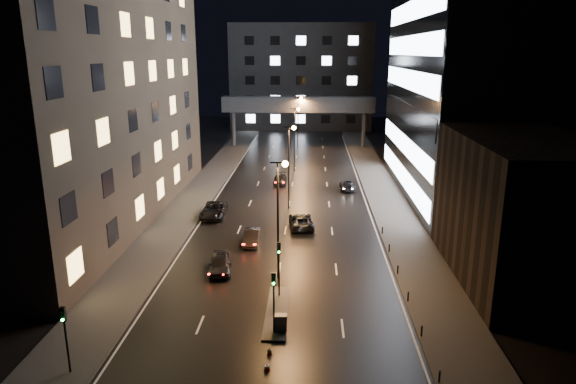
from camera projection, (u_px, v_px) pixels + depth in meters
name	position (u px, v px, depth m)	size (l,w,h in m)	color
ground	(292.00, 184.00, 74.35)	(160.00, 160.00, 0.00)	black
sidewalk_left	(200.00, 192.00, 70.07)	(5.00, 110.00, 0.15)	#383533
sidewalk_right	(384.00, 194.00, 68.96)	(5.00, 110.00, 0.15)	#383533
building_left	(77.00, 37.00, 54.64)	(15.00, 48.00, 40.00)	#2D2319
building_right_low	(522.00, 210.00, 42.01)	(10.00, 18.00, 12.00)	black
building_right_glass	(493.00, 18.00, 63.43)	(20.00, 36.00, 45.00)	black
building_far	(301.00, 77.00, 126.91)	(34.00, 14.00, 25.00)	#333335
skybridge	(298.00, 105.00, 101.04)	(30.00, 3.00, 10.00)	#333335
median_island	(277.00, 312.00, 37.71)	(1.60, 8.00, 0.15)	#383533
traffic_signal_near	(279.00, 260.00, 39.31)	(0.28, 0.34, 4.40)	black
traffic_signal_far	(274.00, 293.00, 34.01)	(0.28, 0.34, 4.40)	black
traffic_signal_corner	(65.00, 330.00, 29.76)	(0.28, 0.34, 4.40)	black
bollard_row	(403.00, 283.00, 41.51)	(0.12, 25.12, 0.90)	black
streetlight_near	(280.00, 205.00, 41.80)	(1.45, 0.50, 10.15)	black
streetlight_mid_a	(290.00, 156.00, 61.06)	(1.45, 0.50, 10.15)	black
streetlight_mid_b	(295.00, 131.00, 80.33)	(1.45, 0.50, 10.15)	black
streetlight_far	(299.00, 116.00, 99.60)	(1.45, 0.50, 10.15)	black
car_away_a	(220.00, 263.00, 44.51)	(1.87, 4.64, 1.58)	black
car_away_b	(252.00, 237.00, 51.12)	(1.48, 4.24, 1.40)	black
car_away_c	(214.00, 210.00, 59.49)	(2.63, 5.69, 1.58)	black
car_away_d	(280.00, 179.00, 74.33)	(1.83, 4.51, 1.31)	black
car_toward_a	(301.00, 221.00, 55.87)	(2.43, 5.27, 1.46)	black
car_toward_b	(347.00, 185.00, 71.05)	(1.83, 4.51, 1.31)	black
utility_cabinet	(280.00, 323.00, 34.90)	(0.90, 0.52, 1.17)	#535356
cone_a	(269.00, 351.00, 32.46)	(0.35, 0.35, 0.54)	orange
cone_b	(267.00, 367.00, 30.84)	(0.37, 0.37, 0.48)	red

